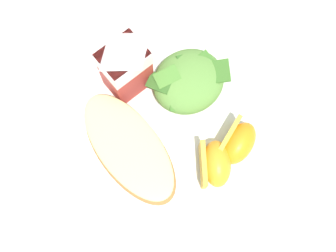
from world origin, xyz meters
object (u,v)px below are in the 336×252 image
(paper_napkin, at_px, (314,135))
(milk_carton, at_px, (127,63))
(green_salad_pile, at_px, (188,81))
(orange_wedge_middle, at_px, (238,142))
(orange_wedge_front, at_px, (215,164))
(white_plate, at_px, (168,130))
(cheesy_pizza_bread, at_px, (129,148))

(paper_napkin, bearing_deg, milk_carton, 123.82)
(green_salad_pile, xyz_separation_m, orange_wedge_middle, (-0.01, -0.11, -0.00))
(milk_carton, height_order, orange_wedge_middle, milk_carton)
(orange_wedge_front, bearing_deg, milk_carton, 92.76)
(green_salad_pile, height_order, orange_wedge_middle, green_salad_pile)
(orange_wedge_middle, bearing_deg, paper_napkin, -30.43)
(white_plate, relative_size, paper_napkin, 2.55)
(green_salad_pile, height_order, paper_napkin, green_salad_pile)
(green_salad_pile, bearing_deg, orange_wedge_front, -113.58)
(milk_carton, bearing_deg, paper_napkin, -56.18)
(milk_carton, relative_size, orange_wedge_front, 1.58)
(milk_carton, distance_m, orange_wedge_middle, 0.17)
(paper_napkin, bearing_deg, cheesy_pizza_bread, 146.20)
(cheesy_pizza_bread, relative_size, green_salad_pile, 1.60)
(white_plate, distance_m, green_salad_pile, 0.07)
(white_plate, relative_size, orange_wedge_middle, 4.09)
(orange_wedge_front, bearing_deg, paper_napkin, -21.78)
(white_plate, bearing_deg, orange_wedge_middle, -55.01)
(white_plate, bearing_deg, cheesy_pizza_bread, 173.23)
(paper_napkin, bearing_deg, orange_wedge_front, 158.22)
(white_plate, distance_m, orange_wedge_front, 0.08)
(cheesy_pizza_bread, bearing_deg, orange_wedge_middle, -36.54)
(cheesy_pizza_bread, distance_m, milk_carton, 0.11)
(white_plate, xyz_separation_m, milk_carton, (0.00, 0.09, 0.07))
(orange_wedge_front, relative_size, paper_napkin, 0.63)
(cheesy_pizza_bread, bearing_deg, milk_carton, 50.96)
(orange_wedge_middle, xyz_separation_m, paper_napkin, (0.10, -0.06, -0.03))
(white_plate, bearing_deg, milk_carton, 86.92)
(green_salad_pile, bearing_deg, orange_wedge_middle, -93.19)
(cheesy_pizza_bread, xyz_separation_m, orange_wedge_front, (0.07, -0.09, 0.00))
(green_salad_pile, height_order, orange_wedge_front, green_salad_pile)
(white_plate, distance_m, milk_carton, 0.11)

